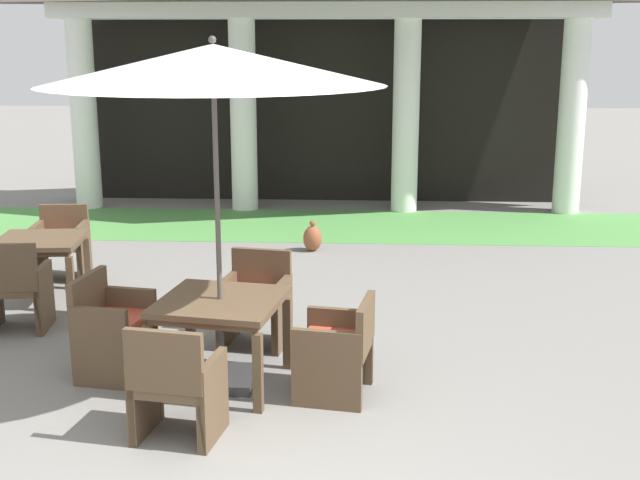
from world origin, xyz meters
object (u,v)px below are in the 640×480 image
at_px(patio_table_mid_left, 220,310).
at_px(patio_chair_mid_left_east, 338,349).
at_px(patio_umbrella_mid_left, 213,69).
at_px(patio_table_near_foreground, 40,247).
at_px(patio_chair_mid_left_south, 176,386).
at_px(patio_chair_near_foreground_north, 62,244).
at_px(patio_chair_mid_left_north, 256,302).
at_px(terracotta_urn, 313,238).
at_px(patio_chair_mid_left_west, 111,327).
at_px(patio_chair_near_foreground_south, 16,289).

height_order(patio_table_mid_left, patio_chair_mid_left_east, patio_chair_mid_left_east).
bearing_deg(patio_chair_mid_left_east, patio_umbrella_mid_left, 90.00).
bearing_deg(patio_table_near_foreground, patio_chair_mid_left_south, -54.80).
distance_m(patio_chair_near_foreground_north, patio_chair_mid_left_south, 4.54).
bearing_deg(patio_table_near_foreground, patio_umbrella_mid_left, -41.97).
xyz_separation_m(patio_chair_near_foreground_north, patio_table_mid_left, (2.41, -2.98, 0.23)).
bearing_deg(patio_chair_mid_left_north, patio_table_mid_left, 90.00).
distance_m(patio_umbrella_mid_left, patio_chair_mid_left_east, 2.39).
distance_m(patio_chair_near_foreground_north, patio_chair_mid_left_east, 4.61).
bearing_deg(terracotta_urn, patio_umbrella_mid_left, -96.17).
bearing_deg(patio_chair_mid_left_west, patio_chair_near_foreground_south, -119.72).
relative_size(patio_chair_near_foreground_south, patio_chair_mid_left_west, 1.06).
height_order(patio_table_near_foreground, patio_chair_mid_left_south, patio_chair_mid_left_south).
bearing_deg(patio_chair_mid_left_east, patio_chair_mid_left_south, 135.11).
bearing_deg(patio_chair_mid_left_south, terracotta_urn, 92.69).
relative_size(patio_chair_near_foreground_north, patio_chair_mid_left_south, 0.98).
height_order(patio_table_near_foreground, patio_chair_mid_left_north, patio_chair_mid_left_north).
distance_m(patio_chair_mid_left_north, terracotta_urn, 3.50).
bearing_deg(terracotta_urn, patio_chair_near_foreground_south, -129.55).
xyz_separation_m(patio_chair_mid_left_west, patio_chair_mid_left_east, (1.93, -0.32, -0.03)).
bearing_deg(terracotta_urn, patio_chair_mid_left_south, -96.76).
relative_size(patio_chair_near_foreground_north, terracotta_urn, 2.05).
bearing_deg(patio_chair_mid_left_west, patio_chair_near_foreground_north, -143.43).
xyz_separation_m(patio_chair_mid_left_north, terracotta_urn, (0.32, 3.48, -0.23)).
xyz_separation_m(patio_chair_near_foreground_north, patio_chair_near_foreground_south, (0.19, -1.80, 0.00)).
bearing_deg(terracotta_urn, patio_chair_mid_left_east, -83.99).
relative_size(patio_table_mid_left, patio_chair_mid_left_west, 1.27).
bearing_deg(terracotta_urn, patio_chair_near_foreground_north, -153.06).
bearing_deg(patio_chair_mid_left_south, patio_chair_mid_left_north, 90.00).
relative_size(patio_chair_mid_left_south, patio_chair_mid_left_north, 1.03).
distance_m(patio_chair_mid_left_south, terracotta_urn, 5.46).
xyz_separation_m(patio_table_mid_left, patio_chair_mid_left_east, (0.97, -0.16, -0.26)).
relative_size(patio_chair_mid_left_west, terracotta_urn, 2.08).
bearing_deg(patio_table_near_foreground, patio_chair_near_foreground_north, 96.10).
xyz_separation_m(patio_chair_mid_left_south, patio_chair_mid_left_north, (0.32, 1.94, -0.00)).
bearing_deg(patio_chair_mid_left_south, patio_table_near_foreground, 134.65).
height_order(patio_chair_mid_left_south, patio_chair_mid_left_west, patio_chair_mid_left_south).
distance_m(patio_chair_near_foreground_south, patio_chair_mid_left_east, 3.45).
distance_m(patio_chair_mid_left_south, patio_chair_mid_left_east, 1.39).
height_order(patio_chair_near_foreground_south, patio_table_mid_left, patio_chair_near_foreground_south).
bearing_deg(patio_chair_mid_left_north, patio_chair_mid_left_east, 134.93).
height_order(patio_table_near_foreground, terracotta_urn, patio_table_near_foreground).
distance_m(patio_table_mid_left, patio_chair_mid_left_east, 1.01).
distance_m(patio_chair_near_foreground_south, patio_table_mid_left, 2.52).
relative_size(patio_table_mid_left, terracotta_urn, 2.63).
height_order(patio_chair_near_foreground_north, patio_table_mid_left, patio_chair_near_foreground_north).
distance_m(patio_table_mid_left, patio_chair_mid_left_west, 1.00).
height_order(patio_table_mid_left, patio_chair_mid_left_north, patio_chair_mid_left_north).
bearing_deg(patio_chair_near_foreground_south, patio_chair_near_foreground_north, 90.00).
relative_size(patio_chair_near_foreground_north, patio_chair_mid_left_west, 0.99).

